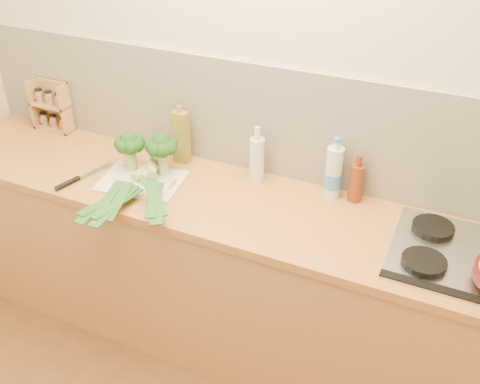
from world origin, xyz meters
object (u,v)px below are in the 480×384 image
(chopping_board, at_px, (142,181))
(chefs_knife, at_px, (75,180))
(gas_hob, at_px, (468,257))
(spice_rack, at_px, (53,109))

(chopping_board, distance_m, chefs_knife, 0.32)
(gas_hob, height_order, chefs_knife, gas_hob)
(chopping_board, xyz_separation_m, spice_rack, (-0.77, 0.29, 0.12))
(gas_hob, distance_m, chopping_board, 1.46)
(chopping_board, distance_m, spice_rack, 0.83)
(gas_hob, bearing_deg, spice_rack, 173.68)
(gas_hob, height_order, chopping_board, gas_hob)
(spice_rack, bearing_deg, chopping_board, -20.78)
(chopping_board, bearing_deg, gas_hob, -7.06)
(chopping_board, bearing_deg, chefs_knife, -164.46)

